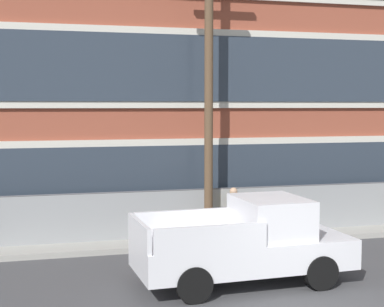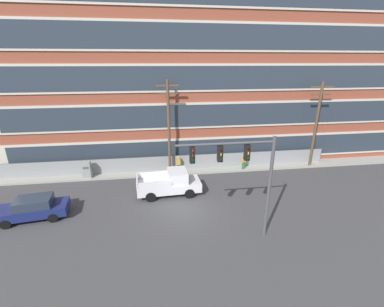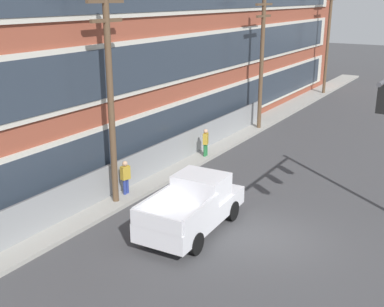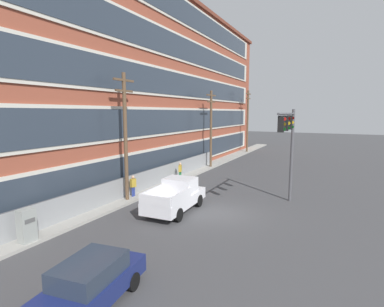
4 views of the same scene
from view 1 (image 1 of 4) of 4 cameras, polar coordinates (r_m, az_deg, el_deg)
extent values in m
cube|color=#9E9B93|center=(18.62, 3.25, -8.16)|extent=(80.00, 1.84, 0.16)
cube|color=brown|center=(26.90, 15.00, 14.08)|extent=(51.87, 9.83, 17.38)
cube|color=gray|center=(18.36, -0.64, -6.04)|extent=(33.24, 0.04, 1.61)
cylinder|color=#4C4C51|center=(18.23, -0.64, -3.56)|extent=(33.24, 0.05, 0.05)
cube|color=silver|center=(14.13, 4.97, -9.53)|extent=(5.17, 2.33, 0.70)
cube|color=silver|center=(14.24, 7.65, -6.10)|extent=(1.61, 1.99, 0.93)
cube|color=#283342|center=(14.58, 10.45, -5.88)|extent=(0.14, 1.72, 0.69)
cube|color=silver|center=(14.53, -0.71, -6.58)|extent=(2.54, 0.24, 0.56)
cube|color=silver|center=(12.69, 1.87, -8.23)|extent=(2.54, 0.24, 0.56)
cube|color=silver|center=(13.26, -5.15, -7.68)|extent=(0.19, 2.01, 0.56)
cylinder|color=black|center=(15.68, 8.82, -9.46)|extent=(0.81, 0.30, 0.80)
cylinder|color=black|center=(14.04, 12.37, -11.20)|extent=(0.81, 0.30, 0.80)
cylinder|color=black|center=(14.63, -2.14, -10.44)|extent=(0.81, 0.30, 0.80)
cylinder|color=black|center=(12.85, 0.18, -12.59)|extent=(0.81, 0.30, 0.80)
cube|color=white|center=(15.86, 12.61, -7.67)|extent=(0.07, 0.24, 0.16)
cube|color=white|center=(14.64, 15.50, -8.76)|extent=(0.07, 0.24, 0.16)
cylinder|color=brown|center=(17.66, 1.63, 5.32)|extent=(0.26, 0.26, 8.83)
cylinder|color=navy|center=(18.40, 3.76, -7.23)|extent=(0.14, 0.14, 0.85)
cylinder|color=navy|center=(18.45, 4.29, -7.19)|extent=(0.14, 0.14, 0.85)
cube|color=#B7932D|center=(18.29, 4.04, -4.99)|extent=(0.45, 0.34, 0.60)
sphere|color=tan|center=(18.22, 4.05, -3.68)|extent=(0.24, 0.24, 0.24)
camera|label=2|loc=(9.35, 134.97, 37.32)|focal=24.00mm
camera|label=3|loc=(11.25, -82.65, 23.04)|focal=45.00mm
camera|label=4|loc=(12.00, -86.66, 9.94)|focal=28.00mm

